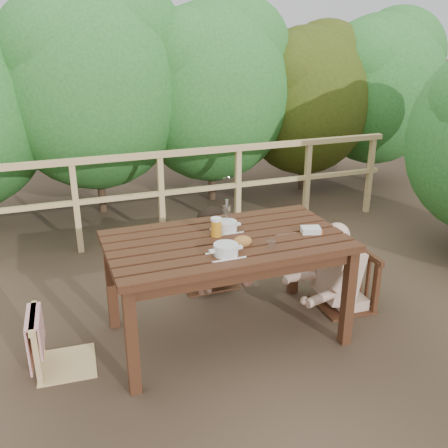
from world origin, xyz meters
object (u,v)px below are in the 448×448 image
object	(u,v)px
bottle	(227,214)
tumbler	(271,245)
woman	(205,222)
soup_far	(227,227)
beer_glass	(216,228)
chair_left	(61,315)
table	(226,289)
soup_near	(226,250)
butter_tub	(311,231)
chair_far	(206,233)
diner_right	(352,237)
chair_right	(347,257)
bread_roll	(242,241)

from	to	relation	value
bottle	tumbler	xyz separation A→B (m)	(0.15, -0.47, -0.08)
woman	soup_far	bearing A→B (deg)	83.47
bottle	woman	bearing A→B (deg)	85.07
beer_glass	tumbler	distance (m)	0.44
chair_left	woman	distance (m)	1.60
chair_left	table	bearing A→B (deg)	-87.62
woman	soup_near	size ratio (longest dim) A/B	4.27
soup_far	butter_tub	size ratio (longest dim) A/B	1.85
butter_tub	table	bearing A→B (deg)	-175.18
soup_near	tumbler	bearing A→B (deg)	0.04
chair_far	chair_left	bearing A→B (deg)	-147.98
table	bottle	bearing A→B (deg)	68.80
diner_right	soup_near	bearing A→B (deg)	108.03
soup_near	chair_far	bearing A→B (deg)	78.00
chair_far	soup_near	size ratio (longest dim) A/B	3.55
soup_far	soup_near	bearing A→B (deg)	-111.60
chair_far	butter_tub	size ratio (longest dim) A/B	7.06
table	diner_right	xyz separation A→B (m)	(1.12, 0.07, 0.23)
woman	soup_far	distance (m)	0.79
table	soup_far	size ratio (longest dim) A/B	6.61
chair_right	bottle	world-z (taller)	bottle
butter_tub	chair_left	bearing A→B (deg)	-168.59
soup_far	tumbler	world-z (taller)	soup_far
chair_far	bread_roll	xyz separation A→B (m)	(-0.08, -1.03, 0.34)
woman	tumbler	distance (m)	1.19
table	chair_far	size ratio (longest dim) A/B	1.73
soup_far	bread_roll	world-z (taller)	soup_far
chair_right	tumbler	bearing A→B (deg)	-66.08
chair_far	soup_far	bearing A→B (deg)	-96.69
soup_near	bottle	bearing A→B (deg)	68.64
chair_far	beer_glass	distance (m)	0.91
chair_left	woman	bearing A→B (deg)	-53.18
soup_near	chair_right	bearing A→B (deg)	15.54
bread_roll	bottle	size ratio (longest dim) A/B	0.58
chair_right	chair_far	bearing A→B (deg)	-127.37
chair_far	diner_right	size ratio (longest dim) A/B	0.79
table	soup_far	bearing A→B (deg)	68.16
table	diner_right	world-z (taller)	diner_right
woman	beer_glass	bearing A→B (deg)	76.53
bottle	tumbler	distance (m)	0.50
soup_near	bread_roll	distance (m)	0.20
chair_right	woman	xyz separation A→B (m)	(-0.95, 0.83, 0.14)
diner_right	bottle	size ratio (longest dim) A/B	5.30
chair_right	diner_right	size ratio (longest dim) A/B	0.72
chair_left	tumbler	distance (m)	1.51
tumbler	butter_tub	world-z (taller)	tumbler
woman	table	bearing A→B (deg)	80.84
soup_far	bottle	distance (m)	0.10
soup_near	soup_far	size ratio (longest dim) A/B	1.07
soup_near	beer_glass	world-z (taller)	beer_glass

